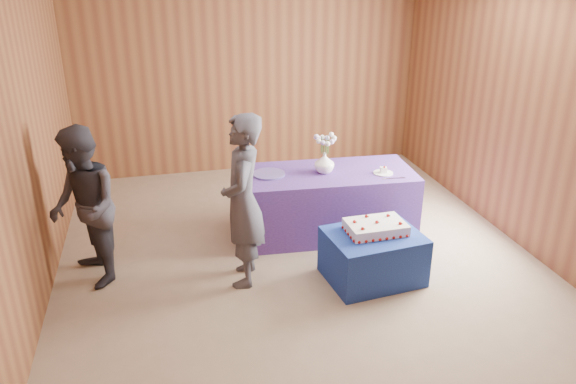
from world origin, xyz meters
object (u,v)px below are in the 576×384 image
object	(u,v)px
guest_left	(243,201)
guest_right	(84,208)
sheet_cake	(376,227)
vase	(324,163)
cake_table	(373,256)
serving_table	(325,202)

from	to	relation	value
guest_left	guest_right	xyz separation A→B (m)	(-1.48, 0.34, -0.06)
sheet_cake	guest_right	xyz separation A→B (m)	(-2.75, 0.58, 0.24)
sheet_cake	guest_left	distance (m)	1.33
vase	guest_left	distance (m)	1.34
cake_table	guest_right	bearing A→B (deg)	160.68
guest_left	cake_table	bearing A→B (deg)	88.97
cake_table	vase	distance (m)	1.28
vase	guest_right	size ratio (longest dim) A/B	0.15
cake_table	serving_table	size ratio (longest dim) A/B	0.45
guest_left	serving_table	bearing A→B (deg)	139.15
serving_table	guest_right	size ratio (longest dim) A/B	1.26
cake_table	guest_right	size ratio (longest dim) A/B	0.57
guest_left	vase	bearing A→B (deg)	139.59
cake_table	guest_right	xyz separation A→B (m)	(-2.72, 0.62, 0.55)
serving_table	guest_right	xyz separation A→B (m)	(-2.56, -0.49, 0.42)
guest_right	guest_left	bearing A→B (deg)	58.74
cake_table	sheet_cake	size ratio (longest dim) A/B	1.48
cake_table	sheet_cake	bearing A→B (deg)	50.84
cake_table	serving_table	world-z (taller)	serving_table
serving_table	guest_right	distance (m)	2.64
vase	guest_right	xyz separation A→B (m)	(-2.54, -0.48, -0.07)
vase	cake_table	bearing A→B (deg)	-80.53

